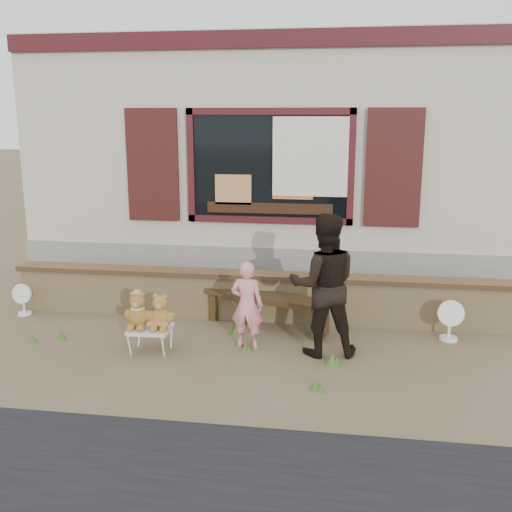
% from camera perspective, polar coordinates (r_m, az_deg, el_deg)
% --- Properties ---
extents(ground, '(80.00, 80.00, 0.00)m').
position_cam_1_polar(ground, '(7.55, -0.69, -8.45)').
color(ground, brown).
rests_on(ground, ground).
extents(shopfront, '(8.04, 5.13, 4.00)m').
position_cam_1_polar(shopfront, '(11.49, 2.96, 9.30)').
color(shopfront, '#B5AB92').
rests_on(shopfront, ground).
extents(brick_wall, '(7.10, 0.36, 0.67)m').
position_cam_1_polar(brick_wall, '(8.37, 0.41, -3.77)').
color(brick_wall, tan).
rests_on(brick_wall, ground).
extents(bench, '(1.80, 0.97, 0.46)m').
position_cam_1_polar(bench, '(8.05, 1.07, -4.53)').
color(bench, '#302110').
rests_on(bench, ground).
extents(folding_chair, '(0.50, 0.44, 0.30)m').
position_cam_1_polar(folding_chair, '(7.38, -10.04, -6.95)').
color(folding_chair, silver).
rests_on(folding_chair, ground).
extents(teddy_bear_left, '(0.34, 0.30, 0.46)m').
position_cam_1_polar(teddy_bear_left, '(7.33, -11.17, -4.99)').
color(teddy_bear_left, brown).
rests_on(teddy_bear_left, folding_chair).
extents(teddy_bear_right, '(0.33, 0.29, 0.44)m').
position_cam_1_polar(teddy_bear_right, '(7.25, -9.05, -5.17)').
color(teddy_bear_right, brown).
rests_on(teddy_bear_right, folding_chair).
extents(child, '(0.42, 0.30, 1.09)m').
position_cam_1_polar(child, '(7.29, -0.87, -4.69)').
color(child, pink).
rests_on(child, ground).
extents(adult, '(0.92, 0.77, 1.70)m').
position_cam_1_polar(adult, '(7.07, 6.46, -2.76)').
color(adult, black).
rests_on(adult, ground).
extents(fan_left, '(0.29, 0.20, 0.46)m').
position_cam_1_polar(fan_left, '(9.19, -21.27, -3.84)').
color(fan_left, white).
rests_on(fan_left, ground).
extents(fan_right, '(0.33, 0.23, 0.54)m').
position_cam_1_polar(fan_right, '(8.00, 17.98, -5.82)').
color(fan_right, white).
rests_on(fan_right, ground).
extents(grass_tufts, '(4.05, 1.63, 0.15)m').
position_cam_1_polar(grass_tufts, '(7.26, -1.04, -8.80)').
color(grass_tufts, '#3F5E25').
rests_on(grass_tufts, ground).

